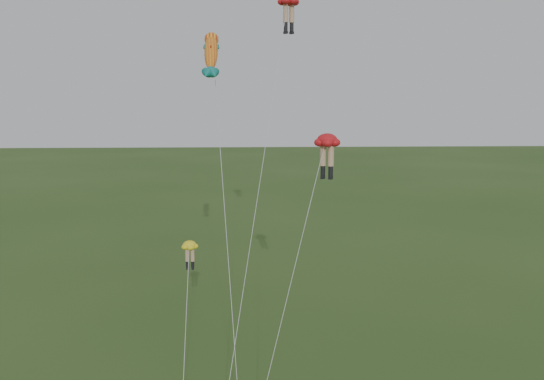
{
  "coord_description": "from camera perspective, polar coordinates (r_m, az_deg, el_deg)",
  "views": [
    {
      "loc": [
        0.94,
        -29.85,
        16.63
      ],
      "look_at": [
        2.44,
        6.0,
        10.73
      ],
      "focal_mm": 40.0,
      "sensor_mm": 36.0,
      "label": 1
    }
  ],
  "objects": [
    {
      "name": "legs_kite_red_high",
      "position": [
        42.6,
        1.52,
        16.81
      ],
      "size": [
        5.29,
        14.15,
        23.08
      ],
      "rotation": [
        0.0,
        0.0,
        0.44
      ],
      "color": "red",
      "rests_on": "ground"
    },
    {
      "name": "legs_kite_yellow",
      "position": [
        34.68,
        -7.79,
        -5.94
      ],
      "size": [
        1.02,
        6.17,
        8.23
      ],
      "rotation": [
        0.0,
        0.0,
        -0.03
      ],
      "color": "yellow",
      "rests_on": "ground"
    },
    {
      "name": "fish_kite",
      "position": [
        36.7,
        -5.73,
        12.73
      ],
      "size": [
        2.23,
        10.21,
        20.41
      ],
      "rotation": [
        0.71,
        0.0,
        0.02
      ],
      "color": "yellow",
      "rests_on": "ground"
    },
    {
      "name": "legs_kite_red_mid",
      "position": [
        32.51,
        5.12,
        4.01
      ],
      "size": [
        4.91,
        4.86,
        14.38
      ],
      "rotation": [
        0.0,
        0.0,
        -0.43
      ],
      "color": "red",
      "rests_on": "ground"
    }
  ]
}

